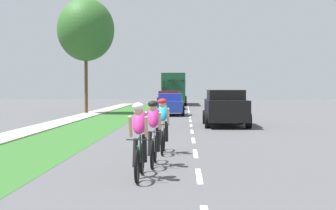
# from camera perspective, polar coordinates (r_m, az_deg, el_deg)

# --- Properties ---
(ground_plane) EXTENTS (120.00, 120.00, 0.00)m
(ground_plane) POSITION_cam_1_polar(r_m,az_deg,el_deg) (22.01, 2.82, -2.88)
(ground_plane) COLOR #4C4C4F
(grass_verge) EXTENTS (2.96, 70.00, 0.01)m
(grass_verge) POSITION_cam_1_polar(r_m,az_deg,el_deg) (22.48, -9.72, -2.79)
(grass_verge) COLOR #2D6026
(grass_verge) RESTS_ON ground_plane
(sidewalk_concrete) EXTENTS (1.44, 70.00, 0.10)m
(sidewalk_concrete) POSITION_cam_1_polar(r_m,az_deg,el_deg) (23.03, -15.10, -2.72)
(sidewalk_concrete) COLOR #9E998E
(sidewalk_concrete) RESTS_ON ground_plane
(lane_markings_center) EXTENTS (0.12, 54.30, 0.01)m
(lane_markings_center) POSITION_cam_1_polar(r_m,az_deg,el_deg) (26.00, 2.70, -2.12)
(lane_markings_center) COLOR white
(lane_markings_center) RESTS_ON ground_plane
(cyclist_lead) EXTENTS (0.42, 1.72, 1.58)m
(cyclist_lead) POSITION_cam_1_polar(r_m,az_deg,el_deg) (9.91, -3.42, -4.12)
(cyclist_lead) COLOR black
(cyclist_lead) RESTS_ON ground_plane
(cyclist_trailing) EXTENTS (0.42, 1.72, 1.58)m
(cyclist_trailing) POSITION_cam_1_polar(r_m,az_deg,el_deg) (11.57, -1.73, -3.24)
(cyclist_trailing) COLOR black
(cyclist_trailing) RESTS_ON ground_plane
(cyclist_distant) EXTENTS (0.42, 1.72, 1.58)m
(cyclist_distant) POSITION_cam_1_polar(r_m,az_deg,el_deg) (13.81, -0.61, -2.39)
(cyclist_distant) COLOR black
(cyclist_distant) RESTS_ON ground_plane
(suv_black) EXTENTS (2.15, 4.70, 1.79)m
(suv_black) POSITION_cam_1_polar(r_m,az_deg,el_deg) (24.01, 6.83, -0.22)
(suv_black) COLOR black
(suv_black) RESTS_ON ground_plane
(sedan_blue) EXTENTS (1.98, 4.30, 1.52)m
(sedan_blue) POSITION_cam_1_polar(r_m,az_deg,el_deg) (33.40, 0.28, 0.10)
(sedan_blue) COLOR #23389E
(sedan_blue) RESTS_ON ground_plane
(pickup_maroon) EXTENTS (2.22, 5.10, 1.64)m
(pickup_maroon) POSITION_cam_1_polar(r_m,az_deg,el_deg) (43.67, 0.14, 0.62)
(pickup_maroon) COLOR maroon
(pickup_maroon) RESTS_ON ground_plane
(bus_dark_green) EXTENTS (2.78, 11.60, 3.48)m
(bus_dark_green) POSITION_cam_1_polar(r_m,az_deg,el_deg) (55.25, 0.78, 2.10)
(bus_dark_green) COLOR #194C2D
(bus_dark_green) RESTS_ON ground_plane
(street_tree_far) EXTENTS (4.21, 4.21, 8.52)m
(street_tree_far) POSITION_cam_1_polar(r_m,az_deg,el_deg) (36.44, -9.72, 8.78)
(street_tree_far) COLOR brown
(street_tree_far) RESTS_ON ground_plane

